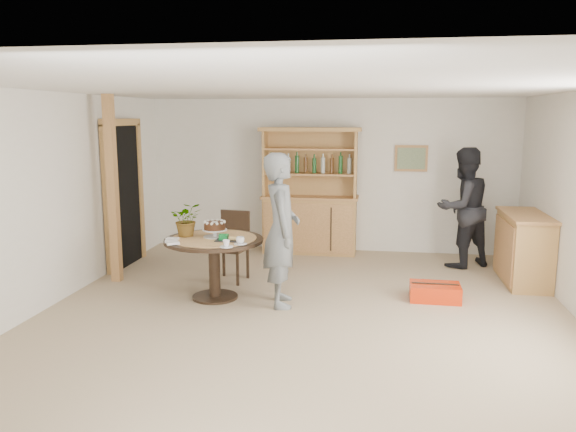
# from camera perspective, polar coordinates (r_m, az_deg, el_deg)

# --- Properties ---
(ground) EXTENTS (7.00, 7.00, 0.00)m
(ground) POSITION_cam_1_polar(r_m,az_deg,el_deg) (6.19, 1.34, -10.84)
(ground) COLOR tan
(ground) RESTS_ON ground
(room_shell) EXTENTS (6.04, 7.04, 2.52)m
(room_shell) POSITION_cam_1_polar(r_m,az_deg,el_deg) (5.81, 1.45, 5.43)
(room_shell) COLOR white
(room_shell) RESTS_ON ground
(doorway) EXTENTS (0.13, 1.10, 2.18)m
(doorway) POSITION_cam_1_polar(r_m,az_deg,el_deg) (8.65, -16.39, 2.33)
(doorway) COLOR black
(doorway) RESTS_ON ground
(pine_post) EXTENTS (0.12, 0.12, 2.50)m
(pine_post) POSITION_cam_1_polar(r_m,az_deg,el_deg) (7.82, -17.39, 2.55)
(pine_post) COLOR tan
(pine_post) RESTS_ON ground
(hutch) EXTENTS (1.62, 0.54, 2.04)m
(hutch) POSITION_cam_1_polar(r_m,az_deg,el_deg) (9.17, 2.25, 0.51)
(hutch) COLOR tan
(hutch) RESTS_ON ground
(sideboard) EXTENTS (0.54, 1.26, 0.94)m
(sideboard) POSITION_cam_1_polar(r_m,az_deg,el_deg) (8.17, 22.83, -3.02)
(sideboard) COLOR tan
(sideboard) RESTS_ON ground
(dining_table) EXTENTS (1.20, 1.20, 0.76)m
(dining_table) POSITION_cam_1_polar(r_m,az_deg,el_deg) (6.90, -7.52, -3.48)
(dining_table) COLOR black
(dining_table) RESTS_ON ground
(dining_chair) EXTENTS (0.48, 0.48, 0.95)m
(dining_chair) POSITION_cam_1_polar(r_m,az_deg,el_deg) (7.69, -5.67, -2.56)
(dining_chair) COLOR black
(dining_chair) RESTS_ON ground
(birthday_cake) EXTENTS (0.30, 0.30, 0.20)m
(birthday_cake) POSITION_cam_1_polar(r_m,az_deg,el_deg) (6.89, -7.46, -1.13)
(birthday_cake) COLOR white
(birthday_cake) RESTS_ON dining_table
(flower_vase) EXTENTS (0.47, 0.44, 0.42)m
(flower_vase) POSITION_cam_1_polar(r_m,az_deg,el_deg) (6.98, -10.23, -0.33)
(flower_vase) COLOR #3F7233
(flower_vase) RESTS_ON dining_table
(gift_tray) EXTENTS (0.30, 0.20, 0.08)m
(gift_tray) POSITION_cam_1_polar(r_m,az_deg,el_deg) (6.69, -6.10, -2.29)
(gift_tray) COLOR black
(gift_tray) RESTS_ON dining_table
(coffee_cup_a) EXTENTS (0.15, 0.15, 0.09)m
(coffee_cup_a) POSITION_cam_1_polar(r_m,az_deg,el_deg) (6.49, -4.87, -2.53)
(coffee_cup_a) COLOR white
(coffee_cup_a) RESTS_ON dining_table
(coffee_cup_b) EXTENTS (0.15, 0.15, 0.08)m
(coffee_cup_b) POSITION_cam_1_polar(r_m,az_deg,el_deg) (6.36, -6.29, -2.86)
(coffee_cup_b) COLOR white
(coffee_cup_b) RESTS_ON dining_table
(napkins) EXTENTS (0.24, 0.33, 0.03)m
(napkins) POSITION_cam_1_polar(r_m,az_deg,el_deg) (6.70, -11.68, -2.50)
(napkins) COLOR white
(napkins) RESTS_ON dining_table
(teen_boy) EXTENTS (0.56, 0.74, 1.81)m
(teen_boy) POSITION_cam_1_polar(r_m,az_deg,el_deg) (6.55, -0.68, -1.44)
(teen_boy) COLOR slate
(teen_boy) RESTS_ON ground
(adult_person) EXTENTS (1.09, 1.03, 1.77)m
(adult_person) POSITION_cam_1_polar(r_m,az_deg,el_deg) (8.65, 17.35, 0.81)
(adult_person) COLOR black
(adult_person) RESTS_ON ground
(red_suitcase) EXTENTS (0.61, 0.41, 0.21)m
(red_suitcase) POSITION_cam_1_polar(r_m,az_deg,el_deg) (7.13, 14.69, -7.48)
(red_suitcase) COLOR red
(red_suitcase) RESTS_ON ground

